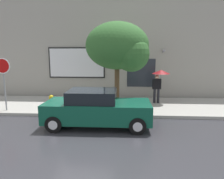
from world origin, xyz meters
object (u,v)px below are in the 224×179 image
parked_car (97,109)px  pedestrian_with_umbrella (160,77)px  fire_hydrant (52,103)px  street_tree (120,48)px  stop_sign (3,74)px

parked_car → pedestrian_with_umbrella: 4.85m
pedestrian_with_umbrella → fire_hydrant: bearing=-160.2°
parked_car → pedestrian_with_umbrella: size_ratio=2.24×
pedestrian_with_umbrella → street_tree: size_ratio=0.43×
parked_car → fire_hydrant: parked_car is taller
parked_car → stop_sign: 5.16m
parked_car → fire_hydrant: size_ratio=5.34×
parked_car → street_tree: size_ratio=0.97×
parked_car → stop_sign: (-4.76, 1.57, 1.24)m
pedestrian_with_umbrella → stop_sign: bearing=-165.3°
parked_car → pedestrian_with_umbrella: bearing=49.7°
fire_hydrant → street_tree: (3.34, 0.74, 2.70)m
street_tree → parked_car: bearing=-110.3°
parked_car → fire_hydrant: (-2.46, 1.63, -0.20)m
fire_hydrant → pedestrian_with_umbrella: 6.00m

